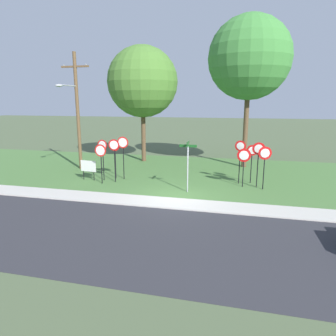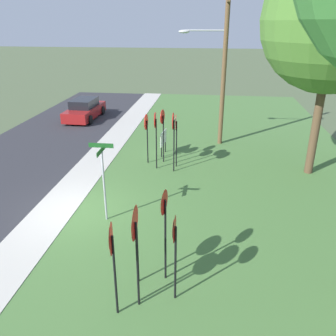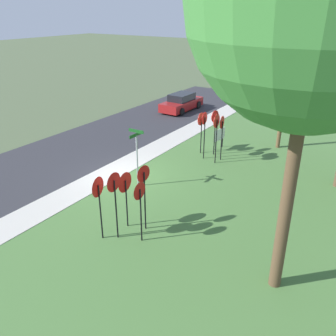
# 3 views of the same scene
# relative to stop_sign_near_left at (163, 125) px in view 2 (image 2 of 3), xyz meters

# --- Properties ---
(ground_plane) EXTENTS (160.00, 160.00, 0.00)m
(ground_plane) POSITION_rel_stop_sign_near_left_xyz_m (5.17, -2.50, -1.91)
(ground_plane) COLOR #4C5B3D
(sidewalk_strip) EXTENTS (44.00, 1.60, 0.06)m
(sidewalk_strip) POSITION_rel_stop_sign_near_left_xyz_m (5.17, -3.30, -1.88)
(sidewalk_strip) COLOR #BCB7AD
(sidewalk_strip) RESTS_ON ground_plane
(grass_median) EXTENTS (44.00, 12.00, 0.04)m
(grass_median) POSITION_rel_stop_sign_near_left_xyz_m (5.17, 3.50, -1.89)
(grass_median) COLOR #477038
(grass_median) RESTS_ON ground_plane
(stop_sign_near_left) EXTENTS (0.67, 0.13, 2.59)m
(stop_sign_near_left) POSITION_rel_stop_sign_near_left_xyz_m (0.00, 0.00, 0.00)
(stop_sign_near_left) COLOR black
(stop_sign_near_left) RESTS_ON grass_median
(stop_sign_near_right) EXTENTS (0.69, 0.12, 2.50)m
(stop_sign_near_right) POSITION_rel_stop_sign_near_left_xyz_m (0.52, 0.68, -0.06)
(stop_sign_near_right) COLOR black
(stop_sign_near_right) RESTS_ON grass_median
(stop_sign_far_left) EXTENTS (0.68, 0.10, 2.66)m
(stop_sign_far_left) POSITION_rel_stop_sign_near_left_xyz_m (0.87, -0.21, 0.06)
(stop_sign_far_left) COLOR black
(stop_sign_far_left) RESTS_ON grass_median
(stop_sign_far_center) EXTENTS (0.73, 0.10, 2.41)m
(stop_sign_far_center) POSITION_rel_stop_sign_near_left_xyz_m (0.22, -0.74, -0.12)
(stop_sign_far_center) COLOR black
(stop_sign_far_center) RESTS_ON grass_median
(stop_sign_far_right) EXTENTS (0.73, 0.09, 2.74)m
(stop_sign_far_right) POSITION_rel_stop_sign_near_left_xyz_m (1.11, 0.63, 0.13)
(stop_sign_far_right) COLOR black
(stop_sign_far_right) RESTS_ON grass_median
(yield_sign_near_left) EXTENTS (0.65, 0.13, 2.64)m
(yield_sign_near_left) POSITION_rel_stop_sign_near_left_xyz_m (8.33, 1.21, 0.08)
(yield_sign_near_left) COLOR black
(yield_sign_near_left) RESTS_ON grass_median
(yield_sign_near_right) EXTENTS (0.72, 0.10, 2.63)m
(yield_sign_near_right) POSITION_rel_stop_sign_near_left_xyz_m (9.36, 0.68, 0.09)
(yield_sign_near_right) COLOR black
(yield_sign_near_right) RESTS_ON grass_median
(yield_sign_far_left) EXTENTS (0.74, 0.17, 2.47)m
(yield_sign_far_left) POSITION_rel_stop_sign_near_left_xyz_m (9.68, 0.23, -0.03)
(yield_sign_far_left) COLOR black
(yield_sign_far_left) RESTS_ON grass_median
(yield_sign_far_right) EXTENTS (0.79, 0.10, 2.27)m
(yield_sign_far_right) POSITION_rel_stop_sign_near_left_xyz_m (8.56, 0.50, -0.18)
(yield_sign_far_right) COLOR black
(yield_sign_far_right) RESTS_ON grass_median
(yield_sign_center) EXTENTS (0.65, 0.10, 2.35)m
(yield_sign_center) POSITION_rel_stop_sign_near_left_xyz_m (9.03, 1.54, -0.13)
(yield_sign_center) COLOR black
(yield_sign_center) RESTS_ON grass_median
(street_name_post) EXTENTS (0.96, 0.82, 2.81)m
(street_name_post) POSITION_rel_stop_sign_near_left_xyz_m (5.59, -1.21, -0.19)
(street_name_post) COLOR #9EA0A8
(street_name_post) RESTS_ON grass_median
(utility_pole) EXTENTS (2.10, 2.53, 8.26)m
(utility_pole) POSITION_rel_stop_sign_near_left_xyz_m (-3.15, 2.62, 2.61)
(utility_pole) COLOR brown
(utility_pole) RESTS_ON grass_median
(notice_board) EXTENTS (1.10, 0.16, 1.25)m
(notice_board) POSITION_rel_stop_sign_near_left_xyz_m (-0.98, -0.11, -1.03)
(notice_board) COLOR black
(notice_board) RESTS_ON grass_median
(oak_tree_left) EXTENTS (5.63, 5.63, 9.24)m
(oak_tree_left) POSITION_rel_stop_sign_near_left_xyz_m (0.46, 6.78, 4.54)
(oak_tree_left) COLOR brown
(oak_tree_left) RESTS_ON grass_median
(parked_hatchback_near) EXTENTS (4.31, 1.97, 1.39)m
(parked_hatchback_near) POSITION_rel_stop_sign_near_left_xyz_m (-7.48, -6.62, -1.26)
(parked_hatchback_near) COLOR maroon
(parked_hatchback_near) RESTS_ON road_asphalt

